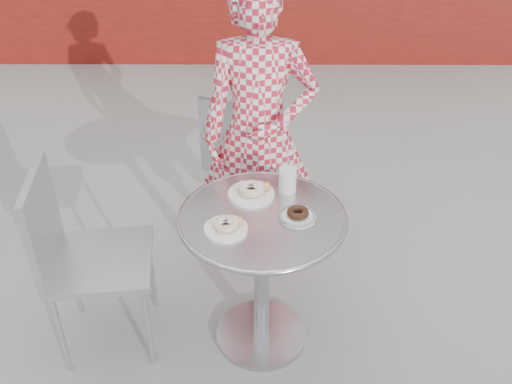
{
  "coord_description": "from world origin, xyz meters",
  "views": [
    {
      "loc": [
        -0.06,
        -1.98,
        2.14
      ],
      "look_at": [
        -0.07,
        0.03,
        0.8
      ],
      "focal_mm": 40.0,
      "sensor_mm": 36.0,
      "label": 1
    }
  ],
  "objects_px": {
    "bistro_table": "(262,248)",
    "milk_cup": "(288,179)",
    "plate_checker": "(298,215)",
    "seated_person": "(259,135)",
    "plate_far": "(252,191)",
    "plate_near": "(227,226)",
    "chair_far": "(249,184)",
    "chair_left": "(104,292)"
  },
  "relations": [
    {
      "from": "plate_far",
      "to": "plate_near",
      "type": "bearing_deg",
      "value": -111.69
    },
    {
      "from": "seated_person",
      "to": "plate_far",
      "type": "xyz_separation_m",
      "value": [
        -0.03,
        -0.45,
        -0.04
      ]
    },
    {
      "from": "bistro_table",
      "to": "chair_left",
      "type": "relative_size",
      "value": 0.78
    },
    {
      "from": "chair_left",
      "to": "plate_far",
      "type": "xyz_separation_m",
      "value": [
        0.69,
        0.15,
        0.46
      ]
    },
    {
      "from": "seated_person",
      "to": "chair_far",
      "type": "bearing_deg",
      "value": 101.52
    },
    {
      "from": "plate_checker",
      "to": "seated_person",
      "type": "bearing_deg",
      "value": 104.66
    },
    {
      "from": "plate_far",
      "to": "chair_far",
      "type": "bearing_deg",
      "value": 92.08
    },
    {
      "from": "bistro_table",
      "to": "milk_cup",
      "type": "xyz_separation_m",
      "value": [
        0.11,
        0.19,
        0.24
      ]
    },
    {
      "from": "chair_far",
      "to": "plate_checker",
      "type": "xyz_separation_m",
      "value": [
        0.22,
        -0.97,
        0.47
      ]
    },
    {
      "from": "seated_person",
      "to": "plate_near",
      "type": "distance_m",
      "value": 0.71
    },
    {
      "from": "chair_left",
      "to": "plate_near",
      "type": "height_order",
      "value": "chair_left"
    },
    {
      "from": "chair_left",
      "to": "plate_checker",
      "type": "height_order",
      "value": "chair_left"
    },
    {
      "from": "chair_far",
      "to": "plate_far",
      "type": "bearing_deg",
      "value": 113.98
    },
    {
      "from": "chair_far",
      "to": "plate_near",
      "type": "distance_m",
      "value": 1.16
    },
    {
      "from": "plate_near",
      "to": "milk_cup",
      "type": "bearing_deg",
      "value": 48.26
    },
    {
      "from": "seated_person",
      "to": "milk_cup",
      "type": "xyz_separation_m",
      "value": [
        0.13,
        -0.41,
        -0.0
      ]
    },
    {
      "from": "plate_near",
      "to": "plate_checker",
      "type": "distance_m",
      "value": 0.3
    },
    {
      "from": "chair_far",
      "to": "plate_near",
      "type": "relative_size",
      "value": 4.93
    },
    {
      "from": "bistro_table",
      "to": "chair_far",
      "type": "xyz_separation_m",
      "value": [
        -0.07,
        0.95,
        -0.28
      ]
    },
    {
      "from": "plate_far",
      "to": "bistro_table",
      "type": "bearing_deg",
      "value": -73.98
    },
    {
      "from": "plate_far",
      "to": "chair_left",
      "type": "bearing_deg",
      "value": -167.38
    },
    {
      "from": "seated_person",
      "to": "plate_far",
      "type": "relative_size",
      "value": 7.68
    },
    {
      "from": "bistro_table",
      "to": "plate_far",
      "type": "distance_m",
      "value": 0.26
    },
    {
      "from": "bistro_table",
      "to": "milk_cup",
      "type": "relative_size",
      "value": 5.48
    },
    {
      "from": "plate_checker",
      "to": "plate_far",
      "type": "bearing_deg",
      "value": 138.57
    },
    {
      "from": "bistro_table",
      "to": "milk_cup",
      "type": "bearing_deg",
      "value": 59.51
    },
    {
      "from": "chair_far",
      "to": "milk_cup",
      "type": "bearing_deg",
      "value": 125.65
    },
    {
      "from": "plate_far",
      "to": "plate_near",
      "type": "distance_m",
      "value": 0.27
    },
    {
      "from": "bistro_table",
      "to": "plate_checker",
      "type": "bearing_deg",
      "value": -5.59
    },
    {
      "from": "plate_near",
      "to": "plate_checker",
      "type": "height_order",
      "value": "plate_near"
    },
    {
      "from": "seated_person",
      "to": "plate_near",
      "type": "bearing_deg",
      "value": -98.82
    },
    {
      "from": "plate_far",
      "to": "milk_cup",
      "type": "height_order",
      "value": "milk_cup"
    },
    {
      "from": "plate_far",
      "to": "milk_cup",
      "type": "bearing_deg",
      "value": 13.01
    },
    {
      "from": "seated_person",
      "to": "plate_far",
      "type": "bearing_deg",
      "value": -92.14
    },
    {
      "from": "chair_left",
      "to": "plate_far",
      "type": "height_order",
      "value": "chair_left"
    },
    {
      "from": "bistro_table",
      "to": "plate_near",
      "type": "distance_m",
      "value": 0.26
    },
    {
      "from": "chair_left",
      "to": "seated_person",
      "type": "relative_size",
      "value": 0.59
    },
    {
      "from": "plate_checker",
      "to": "milk_cup",
      "type": "relative_size",
      "value": 1.21
    },
    {
      "from": "chair_far",
      "to": "plate_far",
      "type": "distance_m",
      "value": 0.93
    },
    {
      "from": "chair_left",
      "to": "plate_far",
      "type": "relative_size",
      "value": 4.51
    },
    {
      "from": "seated_person",
      "to": "plate_near",
      "type": "relative_size",
      "value": 8.89
    },
    {
      "from": "plate_checker",
      "to": "bistro_table",
      "type": "bearing_deg",
      "value": 174.41
    }
  ]
}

